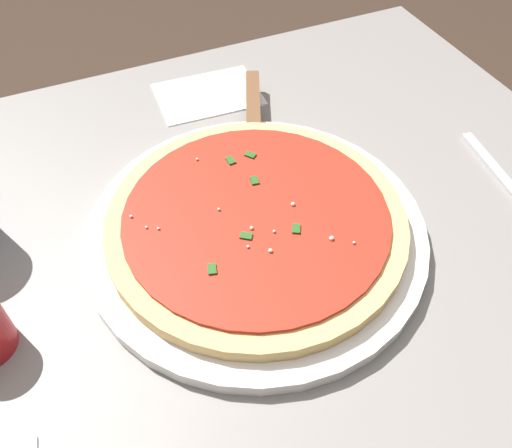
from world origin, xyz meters
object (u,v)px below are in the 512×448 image
pizza (256,221)px  pizza_server (254,124)px  napkin_loose_left (208,94)px  serving_plate (256,232)px

pizza → pizza_server: pizza is taller
pizza → pizza_server: (0.07, 0.16, -0.00)m
napkin_loose_left → serving_plate: bearing=-99.3°
pizza_server → serving_plate: bearing=-112.8°
serving_plate → pizza: (-0.00, 0.00, 0.02)m
serving_plate → pizza_server: size_ratio=1.64×
serving_plate → pizza_server: (0.07, 0.16, 0.01)m
serving_plate → pizza_server: pizza_server is taller
serving_plate → pizza: 0.02m
pizza_server → napkin_loose_left: size_ratio=1.56×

